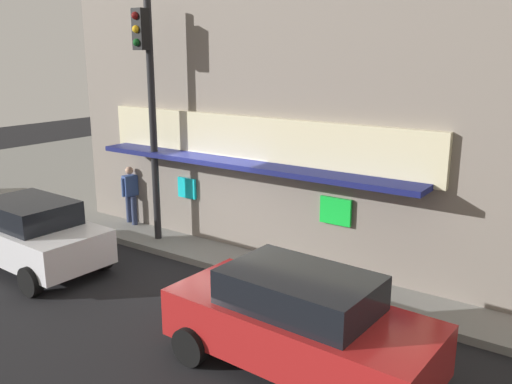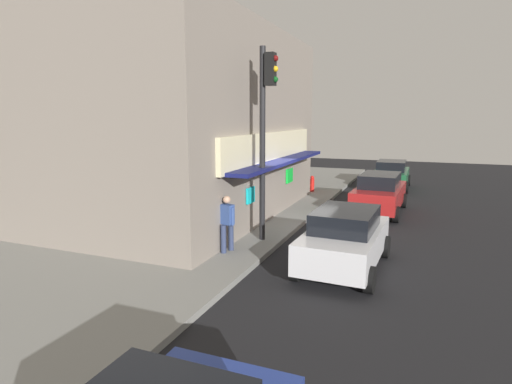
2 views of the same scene
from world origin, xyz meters
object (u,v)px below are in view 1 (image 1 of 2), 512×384
at_px(pedestrian, 131,193).
at_px(parked_car_white, 31,234).
at_px(potted_plant_by_doorway, 267,213).
at_px(traffic_light, 149,93).
at_px(trash_can, 210,212).
at_px(parked_car_red, 299,322).
at_px(potted_plant_by_window, 335,224).

xyz_separation_m(pedestrian, parked_car_white, (0.30, -3.33, -0.22)).
bearing_deg(potted_plant_by_doorway, parked_car_white, -122.79).
bearing_deg(traffic_light, trash_can, 77.59).
distance_m(traffic_light, parked_car_red, 7.37).
height_order(trash_can, parked_car_white, parked_car_white).
bearing_deg(potted_plant_by_doorway, trash_can, -162.87).
xyz_separation_m(potted_plant_by_window, parked_car_red, (2.05, -5.27, 0.17)).
xyz_separation_m(traffic_light, trash_can, (0.39, 1.76, -3.38)).
relative_size(traffic_light, parked_car_white, 1.49).
xyz_separation_m(traffic_light, pedestrian, (-1.53, 0.59, -2.87)).
distance_m(traffic_light, pedestrian, 3.31).
relative_size(traffic_light, potted_plant_by_doorway, 6.41).
xyz_separation_m(traffic_light, potted_plant_by_window, (3.99, 2.37, -3.23)).
distance_m(trash_can, parked_car_white, 4.79).
height_order(traffic_light, parked_car_red, traffic_light).
bearing_deg(traffic_light, potted_plant_by_window, 30.77).
bearing_deg(traffic_light, potted_plant_by_doorway, 48.58).
relative_size(pedestrian, potted_plant_by_doorway, 1.78).
height_order(pedestrian, parked_car_red, pedestrian).
relative_size(pedestrian, parked_car_white, 0.41).
bearing_deg(pedestrian, parked_car_white, -84.84).
height_order(parked_car_white, parked_car_red, parked_car_red).
bearing_deg(parked_car_white, potted_plant_by_doorway, 57.21).
bearing_deg(trash_can, parked_car_red, -39.44).
bearing_deg(trash_can, traffic_light, -102.41).
xyz_separation_m(potted_plant_by_window, parked_car_white, (-5.22, -5.11, 0.14)).
distance_m(traffic_light, potted_plant_by_doorway, 4.45).
xyz_separation_m(traffic_light, parked_car_red, (6.04, -2.89, -3.07)).
xyz_separation_m(potted_plant_by_doorway, parked_car_red, (4.06, -5.14, 0.22)).
distance_m(traffic_light, trash_can, 3.83).
height_order(trash_can, potted_plant_by_doorway, potted_plant_by_doorway).
bearing_deg(pedestrian, parked_car_red, -24.74).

